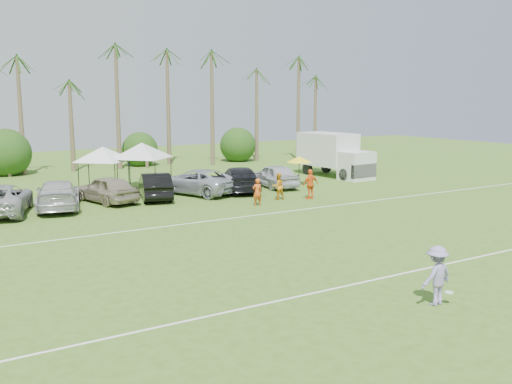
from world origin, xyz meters
TOP-DOWN VIEW (x-y plane):
  - ground at (0.00, 0.00)m, footprint 120.00×120.00m
  - field_lines at (0.00, 8.00)m, footprint 80.00×12.10m
  - palm_tree_4 at (-4.00, 38.00)m, footprint 2.40×2.40m
  - palm_tree_5 at (0.00, 38.00)m, footprint 2.40×2.40m
  - palm_tree_6 at (4.00, 38.00)m, footprint 2.40×2.40m
  - palm_tree_7 at (8.00, 38.00)m, footprint 2.40×2.40m
  - palm_tree_8 at (13.00, 38.00)m, footprint 2.40×2.40m
  - palm_tree_9 at (18.00, 38.00)m, footprint 2.40×2.40m
  - palm_tree_10 at (23.00, 38.00)m, footprint 2.40×2.40m
  - palm_tree_11 at (27.00, 38.00)m, footprint 2.40×2.40m
  - bush_tree_1 at (-6.00, 39.00)m, footprint 4.00×4.00m
  - bush_tree_2 at (6.00, 39.00)m, footprint 4.00×4.00m
  - bush_tree_3 at (16.00, 39.00)m, footprint 4.00×4.00m
  - sideline_player_a at (4.96, 16.43)m, footprint 0.64×0.45m
  - sideline_player_b at (7.21, 17.54)m, footprint 0.86×0.68m
  - sideline_player_c at (9.10, 16.61)m, footprint 1.14×0.48m
  - box_truck at (17.26, 24.27)m, footprint 3.07×7.07m
  - canopy_tent_left at (-1.19, 27.40)m, footprint 4.42×4.42m
  - canopy_tent_right at (1.36, 26.44)m, footprint 4.77×4.77m
  - market_umbrella at (11.92, 21.82)m, footprint 1.95×1.95m
  - frisbee_player at (1.07, -0.86)m, footprint 1.29×0.80m
  - parked_car_2 at (-8.72, 21.69)m, footprint 4.51×6.70m
  - parked_car_3 at (-5.63, 21.66)m, footprint 3.71×6.27m
  - parked_car_4 at (-2.54, 22.22)m, footprint 3.20×5.35m
  - parked_car_5 at (0.55, 21.93)m, footprint 3.13×5.47m
  - parked_car_6 at (3.64, 22.22)m, footprint 4.96×6.75m
  - parked_car_7 at (6.73, 21.77)m, footprint 4.24×6.34m
  - parked_car_8 at (9.82, 21.96)m, footprint 2.59×5.20m

SIDE VIEW (x-z plane):
  - ground at x=0.00m, z-range 0.00..0.00m
  - field_lines at x=0.00m, z-range 0.00..0.01m
  - sideline_player_a at x=4.96m, z-range 0.00..1.67m
  - parked_car_2 at x=-8.72m, z-range 0.00..1.70m
  - parked_car_3 at x=-5.63m, z-range 0.00..1.70m
  - parked_car_4 at x=-2.54m, z-range 0.00..1.70m
  - parked_car_5 at x=0.55m, z-range 0.00..1.70m
  - parked_car_6 at x=3.64m, z-range 0.00..1.70m
  - parked_car_7 at x=6.73m, z-range 0.00..1.70m
  - parked_car_8 at x=9.82m, z-range 0.00..1.70m
  - sideline_player_b at x=7.21m, z-range 0.00..1.73m
  - frisbee_player at x=1.07m, z-range 0.00..1.92m
  - sideline_player_c at x=9.10m, z-range 0.00..1.95m
  - bush_tree_1 at x=-6.00m, z-range -0.20..3.80m
  - bush_tree_2 at x=6.00m, z-range -0.20..3.80m
  - bush_tree_3 at x=16.00m, z-range -0.20..3.80m
  - box_truck at x=17.26m, z-range 0.12..3.69m
  - market_umbrella at x=11.92m, z-range 0.86..3.03m
  - canopy_tent_left at x=-1.19m, z-range 1.28..4.86m
  - canopy_tent_right at x=1.36m, z-range 1.38..5.24m
  - palm_tree_4 at x=-4.00m, z-range 3.03..11.93m
  - palm_tree_8 at x=13.00m, z-range 3.03..11.93m
  - palm_tree_5 at x=0.00m, z-range 3.40..13.30m
  - palm_tree_9 at x=18.00m, z-range 3.40..13.30m
  - palm_tree_6 at x=4.00m, z-range 3.76..14.66m
  - palm_tree_10 at x=23.00m, z-range 3.76..14.66m
  - palm_tree_7 at x=8.00m, z-range 4.11..16.01m
  - palm_tree_11 at x=27.00m, z-range 4.11..16.01m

